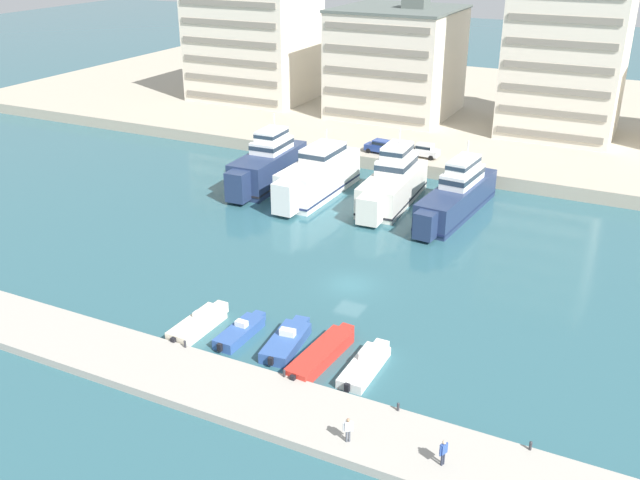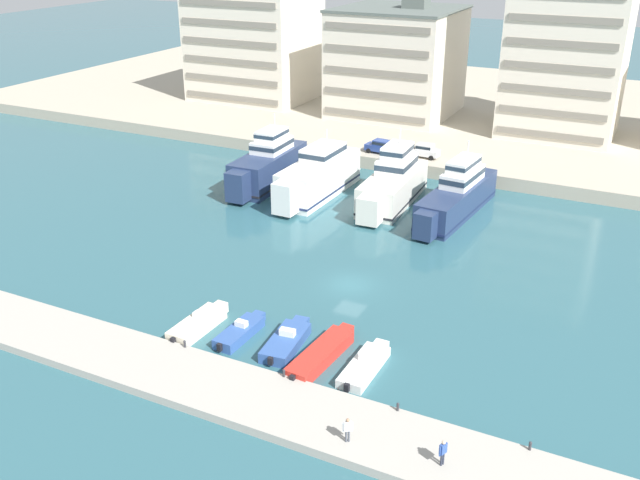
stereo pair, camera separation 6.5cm
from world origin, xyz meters
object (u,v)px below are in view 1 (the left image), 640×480
(motorboat_cream_far_left, at_px, (199,324))
(motorboat_blue_mid_left, at_px, (287,341))
(pedestrian_near_edge, at_px, (348,428))
(pedestrian_mid_deck, at_px, (443,451))
(motorboat_red_center_left, at_px, (322,354))
(yacht_ivory_mid_left, at_px, (392,183))
(yacht_navy_center_left, at_px, (457,195))
(motorboat_blue_left, at_px, (241,331))
(yacht_white_left, at_px, (318,176))
(car_grey_left, at_px, (400,148))
(car_white_mid_left, at_px, (424,150))
(motorboat_white_center, at_px, (365,365))
(car_blue_far_left, at_px, (381,146))
(yacht_navy_far_left, at_px, (268,165))

(motorboat_cream_far_left, relative_size, motorboat_blue_mid_left, 1.00)
(pedestrian_near_edge, relative_size, pedestrian_mid_deck, 0.99)
(motorboat_red_center_left, relative_size, pedestrian_mid_deck, 4.77)
(motorboat_cream_far_left, bearing_deg, yacht_ivory_mid_left, 83.98)
(yacht_navy_center_left, xyz_separation_m, motorboat_red_center_left, (-0.51, -33.02, -1.74))
(motorboat_blue_left, relative_size, motorboat_red_center_left, 0.72)
(yacht_ivory_mid_left, distance_m, pedestrian_near_edge, 43.37)
(yacht_white_left, bearing_deg, yacht_ivory_mid_left, 9.75)
(motorboat_blue_left, bearing_deg, motorboat_cream_far_left, -169.88)
(yacht_navy_center_left, xyz_separation_m, car_grey_left, (-11.71, 12.98, 0.39))
(motorboat_blue_mid_left, distance_m, pedestrian_near_edge, 12.69)
(yacht_white_left, xyz_separation_m, pedestrian_mid_deck, (27.92, -39.18, -0.73))
(motorboat_blue_left, relative_size, car_white_mid_left, 1.45)
(motorboat_cream_far_left, height_order, motorboat_blue_left, motorboat_cream_far_left)
(motorboat_white_center, distance_m, car_blue_far_left, 48.73)
(car_grey_left, bearing_deg, pedestrian_mid_deck, -66.82)
(yacht_ivory_mid_left, height_order, motorboat_blue_left, yacht_ivory_mid_left)
(motorboat_blue_left, xyz_separation_m, car_grey_left, (-3.98, 45.87, 2.20))
(motorboat_blue_mid_left, relative_size, motorboat_red_center_left, 0.80)
(yacht_navy_center_left, distance_m, car_white_mid_left, 16.01)
(motorboat_blue_left, height_order, motorboat_white_center, motorboat_blue_left)
(motorboat_red_center_left, height_order, car_white_mid_left, car_white_mid_left)
(car_blue_far_left, bearing_deg, yacht_ivory_mid_left, -62.43)
(car_blue_far_left, height_order, car_grey_left, same)
(motorboat_blue_left, distance_m, car_blue_far_left, 46.16)
(yacht_white_left, height_order, pedestrian_near_edge, yacht_white_left)
(motorboat_white_center, distance_m, car_white_mid_left, 47.78)
(yacht_ivory_mid_left, distance_m, motorboat_blue_left, 33.06)
(motorboat_cream_far_left, bearing_deg, car_grey_left, 90.53)
(motorboat_cream_far_left, distance_m, pedestrian_near_edge, 18.39)
(motorboat_red_center_left, distance_m, motorboat_white_center, 3.46)
(motorboat_red_center_left, relative_size, car_white_mid_left, 2.03)
(yacht_white_left, height_order, motorboat_blue_mid_left, yacht_white_left)
(yacht_white_left, distance_m, motorboat_cream_far_left, 32.60)
(motorboat_red_center_left, distance_m, pedestrian_mid_deck, 14.04)
(car_white_mid_left, bearing_deg, motorboat_cream_far_left, -93.36)
(car_grey_left, xyz_separation_m, pedestrian_mid_deck, (22.95, -53.59, -0.96))
(pedestrian_near_edge, bearing_deg, car_blue_far_left, 110.06)
(yacht_navy_center_left, distance_m, motorboat_blue_mid_left, 32.77)
(motorboat_cream_far_left, relative_size, pedestrian_near_edge, 3.89)
(pedestrian_mid_deck, bearing_deg, car_white_mid_left, 110.03)
(motorboat_cream_far_left, height_order, motorboat_blue_mid_left, motorboat_cream_far_left)
(motorboat_red_center_left, height_order, car_blue_far_left, car_blue_far_left)
(motorboat_blue_left, relative_size, car_grey_left, 1.44)
(motorboat_red_center_left, bearing_deg, yacht_navy_center_left, 89.12)
(yacht_white_left, height_order, car_white_mid_left, yacht_white_left)
(yacht_white_left, bearing_deg, motorboat_white_center, -57.95)
(yacht_navy_far_left, xyz_separation_m, motorboat_cream_far_left, (12.61, -32.64, -2.03))
(yacht_navy_center_left, bearing_deg, car_white_mid_left, 122.11)
(motorboat_white_center, bearing_deg, motorboat_blue_left, -179.29)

